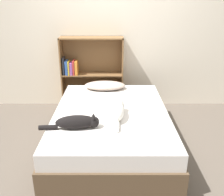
# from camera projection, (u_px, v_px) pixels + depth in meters

# --- Properties ---
(ground_plane) EXTENTS (8.00, 8.00, 0.00)m
(ground_plane) POSITION_uv_depth(u_px,v_px,m) (112.00, 146.00, 3.04)
(ground_plane) COLOR brown
(wall_back) EXTENTS (8.00, 0.06, 2.50)m
(wall_back) POSITION_uv_depth(u_px,v_px,m) (112.00, 28.00, 3.80)
(wall_back) COLOR silver
(wall_back) RESTS_ON ground_plane
(bed) EXTENTS (1.32, 1.83, 0.47)m
(bed) POSITION_uv_depth(u_px,v_px,m) (112.00, 129.00, 2.95)
(bed) COLOR brown
(bed) RESTS_ON ground_plane
(pillow) EXTENTS (0.57, 0.31, 0.10)m
(pillow) POSITION_uv_depth(u_px,v_px,m) (106.00, 85.00, 3.52)
(pillow) COLOR #B29E8E
(pillow) RESTS_ON bed
(cat_light) EXTENTS (0.16, 0.56, 0.16)m
(cat_light) POSITION_uv_depth(u_px,v_px,m) (119.00, 110.00, 2.70)
(cat_light) COLOR white
(cat_light) RESTS_ON bed
(cat_dark) EXTENTS (0.59, 0.18, 0.14)m
(cat_dark) POSITION_uv_depth(u_px,v_px,m) (78.00, 122.00, 2.45)
(cat_dark) COLOR black
(cat_dark) RESTS_ON bed
(bookshelf) EXTENTS (0.95, 0.26, 1.14)m
(bookshelf) POSITION_uv_depth(u_px,v_px,m) (91.00, 72.00, 3.94)
(bookshelf) COLOR brown
(bookshelf) RESTS_ON ground_plane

